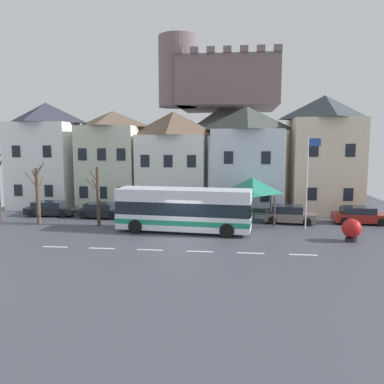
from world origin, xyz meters
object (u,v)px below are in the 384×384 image
(pedestrian_00, at_px, (237,216))
(parked_car_00, at_px, (289,215))
(pedestrian_01, at_px, (250,216))
(parked_car_02, at_px, (101,211))
(parked_car_03, at_px, (359,215))
(flagpole, at_px, (308,176))
(parked_car_01, at_px, (50,209))
(townhouse_03, at_px, (246,159))
(townhouse_02, at_px, (174,161))
(transit_bus, at_px, (184,210))
(harbour_buoy, at_px, (352,229))
(townhouse_00, at_px, (48,155))
(townhouse_01, at_px, (114,160))
(public_bench, at_px, (262,213))
(bus_shelter, at_px, (252,186))
(hilltop_castle, at_px, (227,139))
(townhouse_04, at_px, (323,154))
(bare_tree_02, at_px, (38,194))
(bare_tree_01, at_px, (98,195))

(pedestrian_00, bearing_deg, parked_car_00, 28.49)
(pedestrian_01, bearing_deg, parked_car_02, 169.18)
(parked_car_03, relative_size, flagpole, 0.62)
(parked_car_01, height_order, parked_car_02, parked_car_01)
(townhouse_03, height_order, pedestrian_01, townhouse_03)
(townhouse_02, distance_m, parked_car_00, 12.44)
(transit_bus, xyz_separation_m, harbour_buoy, (11.26, -1.51, -0.76))
(townhouse_02, bearing_deg, transit_bus, -76.52)
(townhouse_00, xyz_separation_m, pedestrian_00, (19.04, -7.98, -4.30))
(townhouse_02, relative_size, harbour_buoy, 6.30)
(townhouse_01, height_order, parked_car_02, townhouse_01)
(townhouse_01, bearing_deg, transit_bus, -50.51)
(townhouse_00, xyz_separation_m, parked_car_02, (7.37, -5.35, -4.58))
(townhouse_01, xyz_separation_m, parked_car_01, (-4.19, -5.32, -4.15))
(townhouse_01, xyz_separation_m, harbour_buoy, (19.74, -11.80, -3.96))
(townhouse_03, xyz_separation_m, public_bench, (1.30, -4.34, -4.46))
(parked_car_01, distance_m, parked_car_03, 26.23)
(parked_car_00, bearing_deg, bus_shelter, -172.23)
(townhouse_01, distance_m, bus_shelter, 14.94)
(townhouse_02, height_order, public_bench, townhouse_02)
(townhouse_01, relative_size, hilltop_castle, 0.26)
(townhouse_02, height_order, townhouse_04, townhouse_04)
(parked_car_02, bearing_deg, townhouse_01, 97.79)
(transit_bus, xyz_separation_m, pedestrian_00, (3.84, 1.92, -0.69))
(harbour_buoy, bearing_deg, flagpole, 121.71)
(transit_bus, xyz_separation_m, public_bench, (5.92, 5.71, -1.12))
(townhouse_01, distance_m, harbour_buoy, 23.33)
(bare_tree_02, bearing_deg, hilltop_castle, 65.73)
(townhouse_04, xyz_separation_m, parked_car_01, (-24.40, -5.31, -4.77))
(bare_tree_02, bearing_deg, townhouse_03, 26.78)
(harbour_buoy, bearing_deg, parked_car_01, 164.85)
(townhouse_02, relative_size, parked_car_01, 2.14)
(pedestrian_00, bearing_deg, harbour_buoy, -24.82)
(pedestrian_00, relative_size, public_bench, 1.01)
(townhouse_01, height_order, transit_bus, townhouse_01)
(pedestrian_00, bearing_deg, flagpole, 2.12)
(hilltop_castle, xyz_separation_m, pedestrian_01, (2.67, -30.90, -6.27))
(townhouse_04, bearing_deg, bare_tree_01, -154.39)
(townhouse_01, distance_m, pedestrian_01, 16.08)
(townhouse_04, height_order, pedestrian_00, townhouse_04)
(townhouse_00, distance_m, townhouse_02, 12.85)
(flagpole, bearing_deg, townhouse_00, 162.18)
(townhouse_01, relative_size, townhouse_02, 1.01)
(pedestrian_01, bearing_deg, pedestrian_00, -167.66)
(townhouse_03, relative_size, parked_car_01, 2.24)
(hilltop_castle, relative_size, bus_shelter, 10.09)
(townhouse_00, xyz_separation_m, bare_tree_01, (8.29, -8.55, -2.81))
(bare_tree_01, bearing_deg, townhouse_00, 134.10)
(pedestrian_01, height_order, bare_tree_01, bare_tree_01)
(parked_car_02, bearing_deg, pedestrian_00, -11.40)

